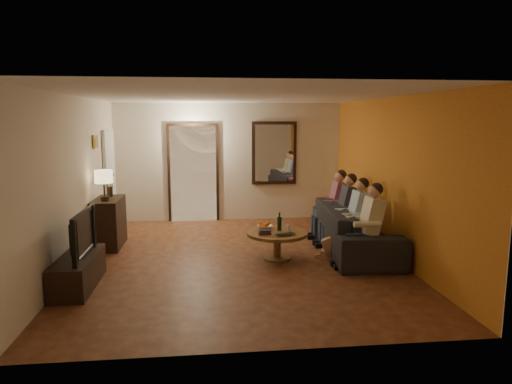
{
  "coord_description": "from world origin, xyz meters",
  "views": [
    {
      "loc": [
        -0.51,
        -7.12,
        2.24
      ],
      "look_at": [
        0.3,
        0.3,
        1.05
      ],
      "focal_mm": 32.0,
      "sensor_mm": 36.0,
      "label": 1
    }
  ],
  "objects": [
    {
      "name": "dresser",
      "position": [
        -2.25,
        1.01,
        0.43
      ],
      "size": [
        0.45,
        0.97,
        0.86
      ],
      "primitive_type": "cube",
      "color": "black",
      "rests_on": "floor"
    },
    {
      "name": "laptop",
      "position": [
        0.7,
        -0.34,
        0.46
      ],
      "size": [
        0.38,
        0.31,
        0.03
      ],
      "primitive_type": "imported",
      "rotation": [
        0.0,
        0.0,
        0.33
      ],
      "color": "black",
      "rests_on": "coffee_table"
    },
    {
      "name": "tv_stand",
      "position": [
        -2.25,
        -1.01,
        0.21
      ],
      "size": [
        0.45,
        1.28,
        0.43
      ],
      "primitive_type": "cube",
      "color": "black",
      "rests_on": "floor"
    },
    {
      "name": "bowl",
      "position": [
        0.42,
        0.16,
        0.48
      ],
      "size": [
        0.26,
        0.26,
        0.06
      ],
      "primitive_type": "imported",
      "color": "white",
      "rests_on": "coffee_table"
    },
    {
      "name": "person_c",
      "position": [
        1.9,
        0.59,
        0.6
      ],
      "size": [
        0.6,
        0.4,
        1.2
      ],
      "primitive_type": null,
      "color": "tan",
      "rests_on": "sofa"
    },
    {
      "name": "wine_glass",
      "position": [
        0.78,
        -0.01,
        0.5
      ],
      "size": [
        0.06,
        0.06,
        0.1
      ],
      "primitive_type": "cylinder",
      "color": "silver",
      "rests_on": "coffee_table"
    },
    {
      "name": "art_canvas",
      "position": [
        -2.46,
        1.3,
        1.85
      ],
      "size": [
        0.01,
        0.22,
        0.18
      ],
      "primitive_type": "cube",
      "color": "brown",
      "rests_on": "left_wall"
    },
    {
      "name": "white_door",
      "position": [
        -2.46,
        2.3,
        1.02
      ],
      "size": [
        0.06,
        0.85,
        2.04
      ],
      "primitive_type": "cube",
      "color": "white",
      "rests_on": "floor"
    },
    {
      "name": "floor",
      "position": [
        0.0,
        0.0,
        0.0
      ],
      "size": [
        5.0,
        6.0,
        0.01
      ],
      "primitive_type": "cube",
      "color": "#431B12",
      "rests_on": "ground"
    },
    {
      "name": "mirror_frame",
      "position": [
        1.0,
        2.96,
        1.5
      ],
      "size": [
        1.0,
        0.05,
        1.4
      ],
      "primitive_type": "cube",
      "color": "black",
      "rests_on": "back_wall"
    },
    {
      "name": "back_wall",
      "position": [
        0.0,
        3.0,
        1.3
      ],
      "size": [
        5.0,
        0.02,
        2.6
      ],
      "primitive_type": "cube",
      "color": "beige",
      "rests_on": "floor"
    },
    {
      "name": "person_a",
      "position": [
        1.9,
        -0.61,
        0.6
      ],
      "size": [
        0.6,
        0.4,
        1.2
      ],
      "primitive_type": null,
      "color": "tan",
      "rests_on": "sofa"
    },
    {
      "name": "mirror_glass",
      "position": [
        1.0,
        2.93,
        1.5
      ],
      "size": [
        0.86,
        0.02,
        1.26
      ],
      "primitive_type": "cube",
      "color": "white",
      "rests_on": "back_wall"
    },
    {
      "name": "sofa",
      "position": [
        2.0,
        0.29,
        0.38
      ],
      "size": [
        2.7,
        1.22,
        0.77
      ],
      "primitive_type": "imported",
      "rotation": [
        0.0,
        0.0,
        1.5
      ],
      "color": "black",
      "rests_on": "floor"
    },
    {
      "name": "flower_vase",
      "position": [
        -2.25,
        1.23,
        1.08
      ],
      "size": [
        0.14,
        0.14,
        0.44
      ],
      "primitive_type": null,
      "color": "#B7132E",
      "rests_on": "dresser"
    },
    {
      "name": "left_wall",
      "position": [
        -2.5,
        0.0,
        1.3
      ],
      "size": [
        0.02,
        6.0,
        2.6
      ],
      "primitive_type": "cube",
      "color": "beige",
      "rests_on": "floor"
    },
    {
      "name": "book_stack",
      "position": [
        0.38,
        -0.16,
        0.48
      ],
      "size": [
        0.2,
        0.15,
        0.07
      ],
      "primitive_type": null,
      "color": "black",
      "rests_on": "coffee_table"
    },
    {
      "name": "dog",
      "position": [
        1.55,
        -0.19,
        0.28
      ],
      "size": [
        0.61,
        0.44,
        0.56
      ],
      "primitive_type": null,
      "rotation": [
        0.0,
        0.0,
        -0.4
      ],
      "color": "#956744",
      "rests_on": "floor"
    },
    {
      "name": "right_wall",
      "position": [
        2.5,
        0.0,
        1.3
      ],
      "size": [
        0.02,
        6.0,
        2.6
      ],
      "primitive_type": "cube",
      "color": "beige",
      "rests_on": "floor"
    },
    {
      "name": "framed_art",
      "position": [
        -2.47,
        1.3,
        1.85
      ],
      "size": [
        0.03,
        0.28,
        0.24
      ],
      "primitive_type": "cube",
      "color": "#B28C33",
      "rests_on": "left_wall"
    },
    {
      "name": "person_b",
      "position": [
        1.9,
        -0.01,
        0.6
      ],
      "size": [
        0.6,
        0.4,
        1.2
      ],
      "primitive_type": null,
      "color": "tan",
      "rests_on": "sofa"
    },
    {
      "name": "table_lamp",
      "position": [
        -2.25,
        0.79,
        1.13
      ],
      "size": [
        0.3,
        0.3,
        0.54
      ],
      "primitive_type": null,
      "color": "beige",
      "rests_on": "dresser"
    },
    {
      "name": "coffee_table",
      "position": [
        0.6,
        -0.06,
        0.23
      ],
      "size": [
        1.0,
        1.0,
        0.45
      ],
      "primitive_type": "cylinder",
      "rotation": [
        0.0,
        0.0,
        -0.02
      ],
      "color": "brown",
      "rests_on": "floor"
    },
    {
      "name": "person_d",
      "position": [
        1.9,
        1.19,
        0.6
      ],
      "size": [
        0.6,
        0.4,
        1.2
      ],
      "primitive_type": null,
      "color": "tan",
      "rests_on": "sofa"
    },
    {
      "name": "door_trim",
      "position": [
        -0.8,
        2.97,
        1.05
      ],
      "size": [
        1.12,
        0.04,
        2.22
      ],
      "primitive_type": "cube",
      "color": "black",
      "rests_on": "floor"
    },
    {
      "name": "kitchen_doorway",
      "position": [
        -0.8,
        2.98,
        1.05
      ],
      "size": [
        1.0,
        0.06,
        2.1
      ],
      "primitive_type": "cube",
      "color": "#FFE0A5",
      "rests_on": "floor"
    },
    {
      "name": "fridge_glimpse",
      "position": [
        -0.55,
        2.98,
        0.9
      ],
      "size": [
        0.45,
        0.03,
        1.7
      ],
      "primitive_type": "cube",
      "color": "silver",
      "rests_on": "floor"
    },
    {
      "name": "ceiling",
      "position": [
        0.0,
        0.0,
        2.6
      ],
      "size": [
        5.0,
        6.0,
        0.01
      ],
      "primitive_type": "cube",
      "color": "white",
      "rests_on": "back_wall"
    },
    {
      "name": "oranges",
      "position": [
        0.42,
        0.16,
        0.55
      ],
      "size": [
        0.2,
        0.2,
        0.08
      ],
      "primitive_type": null,
      "color": "orange",
      "rests_on": "bowl"
    },
    {
      "name": "wine_bottle",
      "position": [
        0.65,
        0.04,
        0.6
      ],
      "size": [
        0.07,
        0.07,
        0.31
      ],
      "primitive_type": null,
      "color": "black",
      "rests_on": "coffee_table"
    },
    {
      "name": "tv",
      "position": [
        -2.25,
        -1.01,
        0.74
      ],
      "size": [
        1.07,
        0.14,
        0.62
      ],
      "primitive_type": "imported",
      "rotation": [
        0.0,
        0.0,
        1.57
      ],
      "color": "black",
      "rests_on": "tv_stand"
    },
    {
      "name": "front_wall",
      "position": [
        0.0,
        -3.0,
        1.3
      ],
      "size": [
        5.0,
        0.02,
        2.6
      ],
      "primitive_type": "cube",
      "color": "beige",
      "rests_on": "floor"
    },
    {
      "name": "orange_accent",
      "position": [
        2.49,
        0.0,
        1.3
      ],
      "size": [
        0.01,
        6.0,
        2.6
      ],
      "primitive_type": "cube",
      "color": "#BB6920",
      "rests_on": "right_wall"
    }
  ]
}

